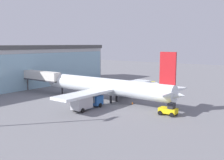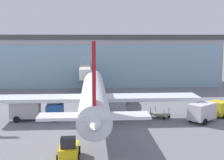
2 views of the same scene
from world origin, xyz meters
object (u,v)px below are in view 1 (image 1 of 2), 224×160
at_px(pushback_tug, 169,110).
at_px(airplane, 107,86).
at_px(baggage_cart, 134,93).
at_px(safety_cone_wingtip, 139,90).
at_px(catering_truck, 87,102).
at_px(jet_bridge, 39,76).
at_px(safety_cone_nose, 132,103).
at_px(fuel_truck, 153,87).

bearing_deg(pushback_tug, airplane, -9.21).
height_order(baggage_cart, safety_cone_wingtip, baggage_cart).
bearing_deg(catering_truck, pushback_tug, -68.67).
distance_m(airplane, catering_truck, 8.59).
height_order(catering_truck, safety_cone_wingtip, catering_truck).
xyz_separation_m(jet_bridge, safety_cone_wingtip, (16.55, -20.97, -3.95)).
xyz_separation_m(catering_truck, safety_cone_nose, (9.13, -4.83, -1.19)).
bearing_deg(pushback_tug, fuel_truck, -55.43).
bearing_deg(airplane, catering_truck, 100.23).
bearing_deg(jet_bridge, baggage_cart, -154.25).
xyz_separation_m(baggage_cart, pushback_tug, (-12.18, -14.89, 0.47)).
height_order(jet_bridge, catering_truck, jet_bridge).
distance_m(airplane, pushback_tug, 16.45).
distance_m(baggage_cart, pushback_tug, 19.25).
height_order(catering_truck, pushback_tug, catering_truck).
bearing_deg(catering_truck, airplane, 9.97).
distance_m(fuel_truck, safety_cone_nose, 15.44).
height_order(fuel_truck, safety_cone_wingtip, fuel_truck).
height_order(baggage_cart, pushback_tug, pushback_tug).
relative_size(baggage_cart, pushback_tug, 0.98).
height_order(pushback_tug, safety_cone_wingtip, pushback_tug).
bearing_deg(pushback_tug, jet_bridge, -1.65).
height_order(airplane, fuel_truck, airplane).
bearing_deg(safety_cone_wingtip, safety_cone_nose, -154.44).
height_order(jet_bridge, fuel_truck, jet_bridge).
bearing_deg(safety_cone_nose, catering_truck, 152.13).
relative_size(jet_bridge, baggage_cart, 4.51).
height_order(airplane, baggage_cart, airplane).
bearing_deg(pushback_tug, safety_cone_nose, -19.43).
relative_size(jet_bridge, airplane, 0.38).
distance_m(jet_bridge, fuel_truck, 30.41).
relative_size(jet_bridge, catering_truck, 1.95).
distance_m(catering_truck, pushback_tug, 15.71).
bearing_deg(airplane, safety_cone_wingtip, -87.86).
bearing_deg(baggage_cart, fuel_truck, -155.90).
xyz_separation_m(pushback_tug, safety_cone_wingtip, (17.54, 16.55, -0.70)).
height_order(baggage_cart, safety_cone_nose, baggage_cart).
bearing_deg(airplane, fuel_truck, -101.18).
xyz_separation_m(jet_bridge, catering_truck, (-6.69, -22.89, -2.76)).
bearing_deg(baggage_cart, pushback_tug, 92.84).
relative_size(fuel_truck, safety_cone_wingtip, 12.98).
relative_size(pushback_tug, safety_cone_nose, 5.83).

